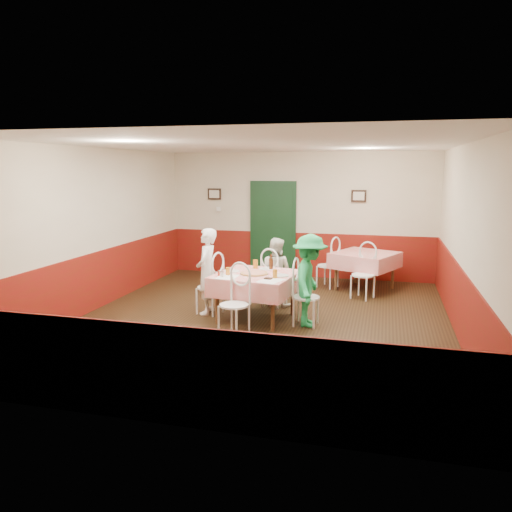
% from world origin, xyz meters
% --- Properties ---
extents(floor, '(7.00, 7.00, 0.00)m').
position_xyz_m(floor, '(0.00, 0.00, 0.00)').
color(floor, black).
rests_on(floor, ground).
extents(ceiling, '(7.00, 7.00, 0.00)m').
position_xyz_m(ceiling, '(0.00, 0.00, 2.80)').
color(ceiling, white).
rests_on(ceiling, back_wall).
extents(back_wall, '(6.00, 0.10, 2.80)m').
position_xyz_m(back_wall, '(0.00, 3.50, 1.40)').
color(back_wall, beige).
rests_on(back_wall, ground).
extents(front_wall, '(6.00, 0.10, 2.80)m').
position_xyz_m(front_wall, '(0.00, -3.50, 1.40)').
color(front_wall, beige).
rests_on(front_wall, ground).
extents(left_wall, '(0.10, 7.00, 2.80)m').
position_xyz_m(left_wall, '(-3.00, 0.00, 1.40)').
color(left_wall, beige).
rests_on(left_wall, ground).
extents(right_wall, '(0.10, 7.00, 2.80)m').
position_xyz_m(right_wall, '(3.00, 0.00, 1.40)').
color(right_wall, beige).
rests_on(right_wall, ground).
extents(wainscot_back, '(6.00, 0.03, 1.00)m').
position_xyz_m(wainscot_back, '(0.00, 3.48, 0.50)').
color(wainscot_back, maroon).
rests_on(wainscot_back, ground).
extents(wainscot_front, '(6.00, 0.03, 1.00)m').
position_xyz_m(wainscot_front, '(0.00, -3.48, 0.50)').
color(wainscot_front, maroon).
rests_on(wainscot_front, ground).
extents(wainscot_left, '(0.03, 7.00, 1.00)m').
position_xyz_m(wainscot_left, '(-2.98, 0.00, 0.50)').
color(wainscot_left, maroon).
rests_on(wainscot_left, ground).
extents(wainscot_right, '(0.03, 7.00, 1.00)m').
position_xyz_m(wainscot_right, '(2.98, 0.00, 0.50)').
color(wainscot_right, maroon).
rests_on(wainscot_right, ground).
extents(door, '(0.96, 0.06, 2.10)m').
position_xyz_m(door, '(-0.60, 3.45, 1.05)').
color(door, black).
rests_on(door, ground).
extents(picture_left, '(0.32, 0.03, 0.26)m').
position_xyz_m(picture_left, '(-2.00, 3.45, 1.85)').
color(picture_left, black).
rests_on(picture_left, back_wall).
extents(picture_right, '(0.32, 0.03, 0.26)m').
position_xyz_m(picture_right, '(1.30, 3.45, 1.85)').
color(picture_right, black).
rests_on(picture_right, back_wall).
extents(thermostat, '(0.10, 0.03, 0.10)m').
position_xyz_m(thermostat, '(-1.90, 3.45, 1.50)').
color(thermostat, white).
rests_on(thermostat, back_wall).
extents(main_table, '(1.38, 1.38, 0.77)m').
position_xyz_m(main_table, '(-0.11, 0.04, 0.38)').
color(main_table, red).
rests_on(main_table, ground).
extents(second_table, '(1.48, 1.48, 0.77)m').
position_xyz_m(second_table, '(1.52, 2.57, 0.38)').
color(second_table, red).
rests_on(second_table, ground).
extents(chair_left, '(0.51, 0.51, 0.90)m').
position_xyz_m(chair_left, '(-0.95, 0.16, 0.45)').
color(chair_left, white).
rests_on(chair_left, ground).
extents(chair_right, '(0.45, 0.45, 0.90)m').
position_xyz_m(chair_right, '(0.73, -0.08, 0.45)').
color(chair_right, white).
rests_on(chair_right, ground).
extents(chair_far, '(0.53, 0.53, 0.90)m').
position_xyz_m(chair_far, '(0.01, 0.88, 0.45)').
color(chair_far, white).
rests_on(chair_far, ground).
extents(chair_near, '(0.54, 0.54, 0.90)m').
position_xyz_m(chair_near, '(-0.23, -0.80, 0.45)').
color(chair_near, white).
rests_on(chair_near, ground).
extents(chair_second_a, '(0.56, 0.56, 0.90)m').
position_xyz_m(chair_second_a, '(0.77, 2.57, 0.45)').
color(chair_second_a, white).
rests_on(chair_second_a, ground).
extents(chair_second_b, '(0.56, 0.56, 0.90)m').
position_xyz_m(chair_second_b, '(1.52, 1.82, 0.45)').
color(chair_second_b, white).
rests_on(chair_second_b, ground).
extents(pizza, '(0.49, 0.49, 0.03)m').
position_xyz_m(pizza, '(-0.13, -0.01, 0.77)').
color(pizza, '#B74723').
rests_on(pizza, main_table).
extents(plate_left, '(0.28, 0.28, 0.01)m').
position_xyz_m(plate_left, '(-0.53, 0.09, 0.77)').
color(plate_left, white).
rests_on(plate_left, main_table).
extents(plate_right, '(0.28, 0.28, 0.01)m').
position_xyz_m(plate_right, '(0.32, -0.04, 0.77)').
color(plate_right, white).
rests_on(plate_right, main_table).
extents(plate_far, '(0.28, 0.28, 0.01)m').
position_xyz_m(plate_far, '(-0.02, 0.44, 0.77)').
color(plate_far, white).
rests_on(plate_far, main_table).
extents(glass_a, '(0.08, 0.08, 0.12)m').
position_xyz_m(glass_a, '(-0.51, -0.18, 0.82)').
color(glass_a, '#BF7219').
rests_on(glass_a, main_table).
extents(glass_b, '(0.08, 0.08, 0.13)m').
position_xyz_m(glass_b, '(0.26, -0.21, 0.83)').
color(glass_b, '#BF7219').
rests_on(glass_b, main_table).
extents(glass_c, '(0.09, 0.09, 0.15)m').
position_xyz_m(glass_c, '(-0.23, 0.45, 0.83)').
color(glass_c, '#BF7219').
rests_on(glass_c, main_table).
extents(beer_bottle, '(0.07, 0.07, 0.24)m').
position_xyz_m(beer_bottle, '(0.06, 0.41, 0.88)').
color(beer_bottle, '#381C0A').
rests_on(beer_bottle, main_table).
extents(shaker_a, '(0.04, 0.04, 0.09)m').
position_xyz_m(shaker_a, '(-0.57, -0.33, 0.81)').
color(shaker_a, silver).
rests_on(shaker_a, main_table).
extents(shaker_b, '(0.04, 0.04, 0.09)m').
position_xyz_m(shaker_b, '(-0.54, -0.34, 0.81)').
color(shaker_b, silver).
rests_on(shaker_b, main_table).
extents(shaker_c, '(0.04, 0.04, 0.09)m').
position_xyz_m(shaker_c, '(-0.63, -0.28, 0.81)').
color(shaker_c, '#B23319').
rests_on(shaker_c, main_table).
extents(menu_left, '(0.30, 0.40, 0.00)m').
position_xyz_m(menu_left, '(-0.48, -0.32, 0.76)').
color(menu_left, white).
rests_on(menu_left, main_table).
extents(menu_right, '(0.42, 0.48, 0.00)m').
position_xyz_m(menu_right, '(0.24, -0.41, 0.76)').
color(menu_right, white).
rests_on(menu_right, main_table).
extents(wallet, '(0.12, 0.10, 0.02)m').
position_xyz_m(wallet, '(0.18, -0.31, 0.77)').
color(wallet, black).
rests_on(wallet, main_table).
extents(diner_left, '(0.38, 0.55, 1.45)m').
position_xyz_m(diner_left, '(-1.00, 0.16, 0.73)').
color(diner_left, gray).
rests_on(diner_left, ground).
extents(diner_far, '(0.68, 0.58, 1.23)m').
position_xyz_m(diner_far, '(0.02, 0.93, 0.62)').
color(diner_far, gray).
rests_on(diner_far, ground).
extents(diner_right, '(0.57, 0.95, 1.45)m').
position_xyz_m(diner_right, '(0.78, -0.09, 0.72)').
color(diner_right, gray).
rests_on(diner_right, ground).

